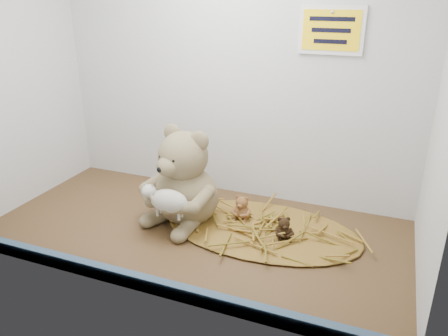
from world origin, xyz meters
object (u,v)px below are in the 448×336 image
at_px(toy_lamb, 169,201).
at_px(mini_teddy_brown, 284,227).
at_px(mini_teddy_tan, 242,207).
at_px(main_teddy, 186,176).

relative_size(toy_lamb, mini_teddy_brown, 2.18).
xyz_separation_m(mini_teddy_tan, mini_teddy_brown, (0.15, -0.07, -0.00)).
height_order(toy_lamb, mini_teddy_tan, toy_lamb).
bearing_deg(toy_lamb, main_teddy, 90.00).
bearing_deg(mini_teddy_tan, mini_teddy_brown, -23.41).
xyz_separation_m(main_teddy, mini_teddy_tan, (0.16, 0.06, -0.10)).
height_order(toy_lamb, mini_teddy_brown, toy_lamb).
relative_size(main_teddy, mini_teddy_tan, 3.87).
xyz_separation_m(main_teddy, toy_lamb, (0.00, -0.11, -0.03)).
distance_m(mini_teddy_tan, mini_teddy_brown, 0.16).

